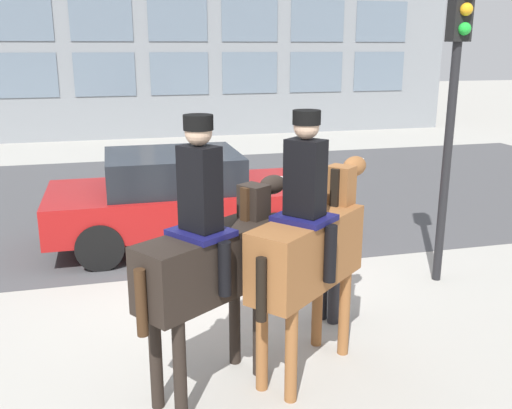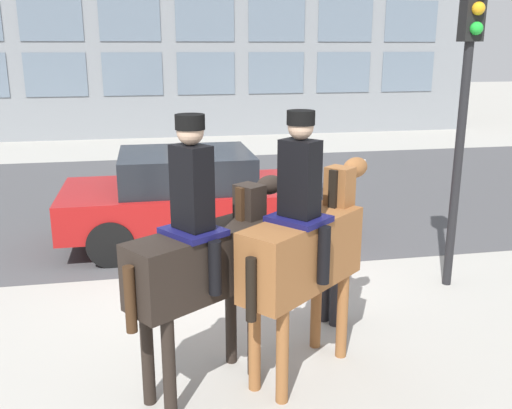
% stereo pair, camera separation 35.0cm
% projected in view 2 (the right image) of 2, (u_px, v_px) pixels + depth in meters
% --- Properties ---
extents(ground_plane, '(80.00, 80.00, 0.00)m').
position_uv_depth(ground_plane, '(220.00, 286.00, 7.39)').
color(ground_plane, '#9E9B93').
extents(road_surface, '(22.06, 8.50, 0.01)m').
position_uv_depth(road_surface, '(191.00, 195.00, 11.89)').
color(road_surface, '#444447').
rests_on(road_surface, ground_plane).
extents(mounted_horse_lead, '(1.56, 1.19, 2.49)m').
position_uv_depth(mounted_horse_lead, '(203.00, 254.00, 4.88)').
color(mounted_horse_lead, black).
rests_on(mounted_horse_lead, ground_plane).
extents(mounted_horse_companion, '(1.54, 1.36, 2.49)m').
position_uv_depth(mounted_horse_companion, '(305.00, 244.00, 5.14)').
color(mounted_horse_companion, brown).
rests_on(mounted_horse_companion, ground_plane).
extents(pedestrian_bystander, '(0.71, 0.79, 1.77)m').
position_uv_depth(pedestrian_bystander, '(332.00, 234.00, 6.14)').
color(pedestrian_bystander, '#232328').
rests_on(pedestrian_bystander, ground_plane).
extents(street_car_near_lane, '(4.00, 2.00, 1.44)m').
position_uv_depth(street_car_near_lane, '(191.00, 195.00, 8.95)').
color(street_car_near_lane, maroon).
rests_on(street_car_near_lane, ground_plane).
extents(traffic_light, '(0.24, 0.29, 3.78)m').
position_uv_depth(traffic_light, '(466.00, 86.00, 6.78)').
color(traffic_light, black).
rests_on(traffic_light, ground_plane).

